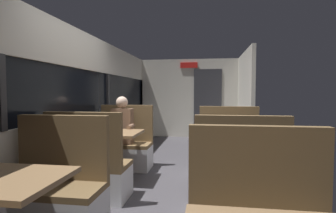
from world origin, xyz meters
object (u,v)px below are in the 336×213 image
at_px(dining_table_mid_window, 110,138).
at_px(bench_mid_window_facing_entry, 124,149).
at_px(seated_passenger, 123,138).
at_px(bench_mid_window_facing_end, 90,173).
at_px(bench_near_window_facing_entry, 55,197).
at_px(dining_table_rear_aisle, 234,144).
at_px(bench_rear_aisle_facing_end, 239,186).
at_px(bench_rear_aisle_facing_entry, 229,155).

xyz_separation_m(dining_table_mid_window, bench_mid_window_facing_entry, (0.00, 0.70, -0.31)).
bearing_deg(dining_table_mid_window, seated_passenger, 90.00).
bearing_deg(bench_mid_window_facing_end, bench_near_window_facing_entry, -90.00).
xyz_separation_m(bench_mid_window_facing_end, seated_passenger, (0.00, 1.33, 0.21)).
xyz_separation_m(bench_near_window_facing_entry, dining_table_rear_aisle, (1.79, 1.27, 0.31)).
distance_m(bench_mid_window_facing_end, bench_mid_window_facing_entry, 1.40).
bearing_deg(bench_rear_aisle_facing_end, dining_table_mid_window, 153.32).
distance_m(dining_table_mid_window, bench_rear_aisle_facing_end, 2.03).
distance_m(dining_table_mid_window, bench_mid_window_facing_end, 0.77).
bearing_deg(bench_rear_aisle_facing_entry, bench_near_window_facing_entry, -132.30).
bearing_deg(dining_table_mid_window, bench_rear_aisle_facing_end, -26.68).
xyz_separation_m(dining_table_rear_aisle, seated_passenger, (-1.79, 0.83, -0.10)).
distance_m(bench_rear_aisle_facing_entry, seated_passenger, 1.81).
bearing_deg(bench_rear_aisle_facing_entry, seated_passenger, 175.92).
bearing_deg(bench_mid_window_facing_entry, dining_table_rear_aisle, -26.68).
bearing_deg(dining_table_mid_window, bench_rear_aisle_facing_entry, 15.59).
xyz_separation_m(dining_table_mid_window, bench_rear_aisle_facing_end, (1.79, -0.90, -0.31)).
relative_size(bench_mid_window_facing_end, bench_rear_aisle_facing_end, 1.00).
bearing_deg(dining_table_mid_window, bench_mid_window_facing_entry, 90.00).
bearing_deg(bench_rear_aisle_facing_entry, bench_mid_window_facing_end, -146.19).
distance_m(bench_mid_window_facing_entry, bench_rear_aisle_facing_entry, 1.80).
height_order(bench_rear_aisle_facing_entry, seated_passenger, seated_passenger).
distance_m(bench_mid_window_facing_end, seated_passenger, 1.34).
height_order(dining_table_rear_aisle, seated_passenger, seated_passenger).
bearing_deg(seated_passenger, dining_table_rear_aisle, -24.80).
bearing_deg(bench_near_window_facing_entry, seated_passenger, 90.00).
relative_size(dining_table_mid_window, bench_rear_aisle_facing_entry, 0.82).
bearing_deg(seated_passenger, dining_table_mid_window, -90.00).
xyz_separation_m(bench_near_window_facing_entry, bench_mid_window_facing_entry, (0.00, 2.17, 0.00)).
xyz_separation_m(bench_mid_window_facing_entry, seated_passenger, (0.00, -0.07, 0.21)).
height_order(dining_table_mid_window, bench_mid_window_facing_end, bench_mid_window_facing_end).
bearing_deg(bench_mid_window_facing_entry, bench_mid_window_facing_end, -90.00).
bearing_deg(bench_rear_aisle_facing_entry, dining_table_rear_aisle, -90.00).
xyz_separation_m(bench_near_window_facing_entry, bench_rear_aisle_facing_entry, (1.79, 1.97, 0.00)).
height_order(bench_near_window_facing_entry, dining_table_mid_window, bench_near_window_facing_entry).
bearing_deg(dining_table_mid_window, dining_table_rear_aisle, -6.38).
height_order(dining_table_mid_window, seated_passenger, seated_passenger).
bearing_deg(bench_near_window_facing_entry, bench_mid_window_facing_end, 90.00).
bearing_deg(seated_passenger, bench_rear_aisle_facing_entry, -4.08).
relative_size(dining_table_rear_aisle, seated_passenger, 0.71).
bearing_deg(dining_table_rear_aisle, bench_rear_aisle_facing_entry, 90.00).
xyz_separation_m(bench_mid_window_facing_end, dining_table_rear_aisle, (1.79, 0.50, 0.31)).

